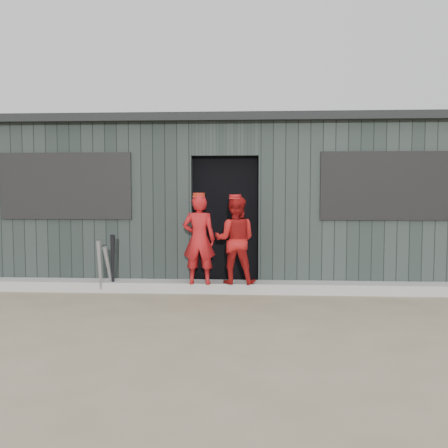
# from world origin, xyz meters

# --- Properties ---
(ground) EXTENTS (80.00, 80.00, 0.00)m
(ground) POSITION_xyz_m (0.00, 0.00, 0.00)
(ground) COLOR #71654E
(ground) RESTS_ON ground
(curb) EXTENTS (8.00, 0.36, 0.15)m
(curb) POSITION_xyz_m (0.00, 1.82, 0.07)
(curb) COLOR #959591
(curb) RESTS_ON ground
(bat_left) EXTENTS (0.14, 0.29, 0.69)m
(bat_left) POSITION_xyz_m (-1.67, 1.69, 0.34)
(bat_left) COLOR gray
(bat_left) RESTS_ON ground
(bat_mid) EXTENTS (0.07, 0.17, 0.77)m
(bat_mid) POSITION_xyz_m (-1.78, 1.61, 0.39)
(bat_mid) COLOR gray
(bat_mid) RESTS_ON ground
(bat_right) EXTENTS (0.14, 0.26, 0.85)m
(bat_right) POSITION_xyz_m (-1.61, 1.67, 0.43)
(bat_right) COLOR black
(bat_right) RESTS_ON ground
(player_red_left) EXTENTS (0.47, 0.31, 1.28)m
(player_red_left) POSITION_xyz_m (-0.35, 1.64, 0.79)
(player_red_left) COLOR #A31416
(player_red_left) RESTS_ON curb
(player_red_right) EXTENTS (0.64, 0.51, 1.25)m
(player_red_right) POSITION_xyz_m (0.16, 1.72, 0.78)
(player_red_right) COLOR #9F1413
(player_red_right) RESTS_ON curb
(player_grey_back) EXTENTS (0.75, 0.57, 1.38)m
(player_grey_back) POSITION_xyz_m (0.66, 2.34, 0.69)
(player_grey_back) COLOR #B8B8B8
(player_grey_back) RESTS_ON ground
(dugout) EXTENTS (8.30, 3.30, 2.62)m
(dugout) POSITION_xyz_m (-0.00, 3.50, 1.29)
(dugout) COLOR black
(dugout) RESTS_ON ground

